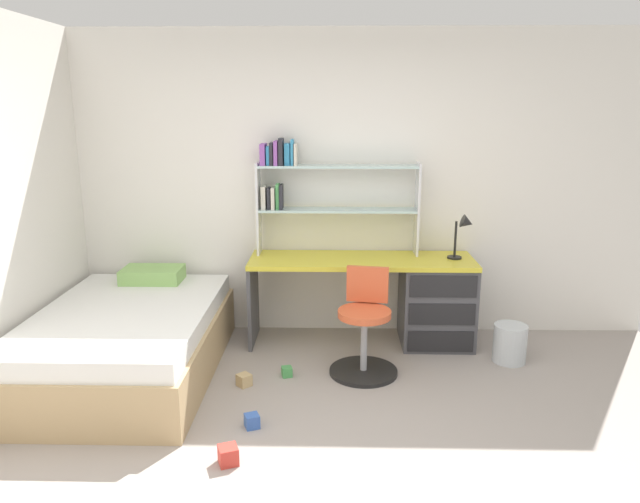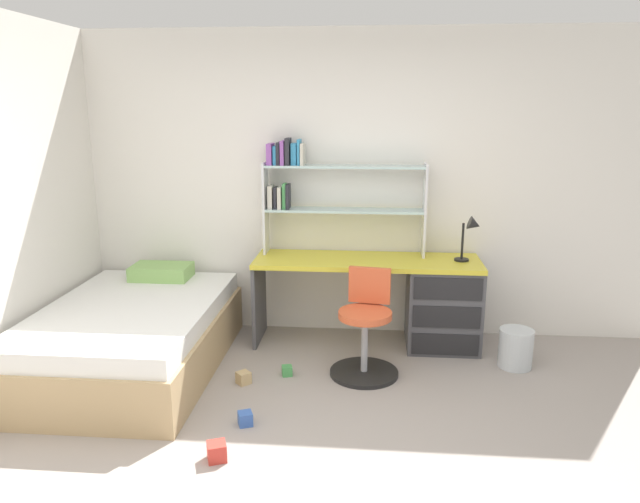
{
  "view_description": "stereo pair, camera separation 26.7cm",
  "coord_description": "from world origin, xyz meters",
  "px_view_note": "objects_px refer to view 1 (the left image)",
  "views": [
    {
      "loc": [
        -0.03,
        -2.92,
        2.0
      ],
      "look_at": [
        -0.12,
        1.2,
        0.97
      ],
      "focal_mm": 33.31,
      "sensor_mm": 36.0,
      "label": 1
    },
    {
      "loc": [
        0.24,
        -2.91,
        2.0
      ],
      "look_at": [
        -0.12,
        1.2,
        0.97
      ],
      "focal_mm": 33.31,
      "sensor_mm": 36.0,
      "label": 2
    }
  ],
  "objects_px": {
    "desk_lamp": "(464,230)",
    "toy_block_green_1": "(287,372)",
    "toy_block_red_2": "(228,455)",
    "desk": "(418,297)",
    "toy_block_natural_0": "(244,380)",
    "bookshelf_hutch": "(314,185)",
    "bed_platform": "(127,341)",
    "toy_block_blue_3": "(252,421)",
    "swivel_chair": "(365,333)",
    "waste_bin": "(510,343)"
  },
  "relations": [
    {
      "from": "desk_lamp",
      "to": "swivel_chair",
      "type": "bearing_deg",
      "value": -145.16
    },
    {
      "from": "desk_lamp",
      "to": "toy_block_blue_3",
      "type": "relative_size",
      "value": 4.41
    },
    {
      "from": "bookshelf_hutch",
      "to": "waste_bin",
      "type": "bearing_deg",
      "value": -19.17
    },
    {
      "from": "desk_lamp",
      "to": "bed_platform",
      "type": "height_order",
      "value": "desk_lamp"
    },
    {
      "from": "toy_block_natural_0",
      "to": "toy_block_red_2",
      "type": "distance_m",
      "value": 0.97
    },
    {
      "from": "bed_platform",
      "to": "waste_bin",
      "type": "relative_size",
      "value": 6.38
    },
    {
      "from": "desk",
      "to": "toy_block_green_1",
      "type": "xyz_separation_m",
      "value": [
        -1.07,
        -0.7,
        -0.37
      ]
    },
    {
      "from": "swivel_chair",
      "to": "toy_block_green_1",
      "type": "xyz_separation_m",
      "value": [
        -0.59,
        -0.1,
        -0.28
      ]
    },
    {
      "from": "swivel_chair",
      "to": "toy_block_blue_3",
      "type": "bearing_deg",
      "value": -132.06
    },
    {
      "from": "desk",
      "to": "toy_block_red_2",
      "type": "distance_m",
      "value": 2.28
    },
    {
      "from": "bed_platform",
      "to": "toy_block_red_2",
      "type": "bearing_deg",
      "value": -50.25
    },
    {
      "from": "bookshelf_hutch",
      "to": "desk_lamp",
      "type": "bearing_deg",
      "value": -8.45
    },
    {
      "from": "bed_platform",
      "to": "toy_block_blue_3",
      "type": "bearing_deg",
      "value": -36.03
    },
    {
      "from": "toy_block_green_1",
      "to": "toy_block_red_2",
      "type": "height_order",
      "value": "toy_block_red_2"
    },
    {
      "from": "bookshelf_hutch",
      "to": "toy_block_green_1",
      "type": "distance_m",
      "value": 1.57
    },
    {
      "from": "desk",
      "to": "desk_lamp",
      "type": "height_order",
      "value": "desk_lamp"
    },
    {
      "from": "desk",
      "to": "toy_block_red_2",
      "type": "bearing_deg",
      "value": -125.79
    },
    {
      "from": "desk_lamp",
      "to": "toy_block_green_1",
      "type": "xyz_separation_m",
      "value": [
        -1.42,
        -0.68,
        -0.96
      ]
    },
    {
      "from": "desk_lamp",
      "to": "toy_block_red_2",
      "type": "relative_size",
      "value": 3.61
    },
    {
      "from": "toy_block_red_2",
      "to": "waste_bin",
      "type": "bearing_deg",
      "value": 35.82
    },
    {
      "from": "desk_lamp",
      "to": "toy_block_natural_0",
      "type": "distance_m",
      "value": 2.14
    },
    {
      "from": "bookshelf_hutch",
      "to": "bed_platform",
      "type": "xyz_separation_m",
      "value": [
        -1.38,
        -0.84,
        -1.07
      ]
    },
    {
      "from": "waste_bin",
      "to": "toy_block_green_1",
      "type": "height_order",
      "value": "waste_bin"
    },
    {
      "from": "bookshelf_hutch",
      "to": "bed_platform",
      "type": "distance_m",
      "value": 1.94
    },
    {
      "from": "bookshelf_hutch",
      "to": "toy_block_natural_0",
      "type": "relative_size",
      "value": 15.33
    },
    {
      "from": "bookshelf_hutch",
      "to": "desk_lamp",
      "type": "distance_m",
      "value": 1.3
    },
    {
      "from": "swivel_chair",
      "to": "toy_block_green_1",
      "type": "distance_m",
      "value": 0.66
    },
    {
      "from": "toy_block_natural_0",
      "to": "bed_platform",
      "type": "bearing_deg",
      "value": 168.47
    },
    {
      "from": "desk_lamp",
      "to": "toy_block_red_2",
      "type": "distance_m",
      "value": 2.64
    },
    {
      "from": "waste_bin",
      "to": "bed_platform",
      "type": "bearing_deg",
      "value": -174.35
    },
    {
      "from": "toy_block_natural_0",
      "to": "toy_block_blue_3",
      "type": "height_order",
      "value": "toy_block_natural_0"
    },
    {
      "from": "swivel_chair",
      "to": "bookshelf_hutch",
      "type": "bearing_deg",
      "value": 118.17
    },
    {
      "from": "desk_lamp",
      "to": "toy_block_natural_0",
      "type": "bearing_deg",
      "value": -153.95
    },
    {
      "from": "toy_block_green_1",
      "to": "toy_block_red_2",
      "type": "bearing_deg",
      "value": -102.34
    },
    {
      "from": "bookshelf_hutch",
      "to": "swivel_chair",
      "type": "distance_m",
      "value": 1.34
    },
    {
      "from": "desk",
      "to": "toy_block_natural_0",
      "type": "height_order",
      "value": "desk"
    },
    {
      "from": "waste_bin",
      "to": "toy_block_blue_3",
      "type": "relative_size",
      "value": 3.51
    },
    {
      "from": "bookshelf_hutch",
      "to": "bed_platform",
      "type": "relative_size",
      "value": 0.7
    },
    {
      "from": "swivel_chair",
      "to": "bed_platform",
      "type": "relative_size",
      "value": 0.41
    },
    {
      "from": "bed_platform",
      "to": "toy_block_natural_0",
      "type": "relative_size",
      "value": 21.77
    },
    {
      "from": "swivel_chair",
      "to": "waste_bin",
      "type": "height_order",
      "value": "swivel_chair"
    },
    {
      "from": "toy_block_green_1",
      "to": "swivel_chair",
      "type": "bearing_deg",
      "value": 9.5
    },
    {
      "from": "desk_lamp",
      "to": "toy_block_natural_0",
      "type": "relative_size",
      "value": 4.29
    },
    {
      "from": "toy_block_red_2",
      "to": "toy_block_blue_3",
      "type": "xyz_separation_m",
      "value": [
        0.08,
        0.4,
        -0.01
      ]
    },
    {
      "from": "desk_lamp",
      "to": "toy_block_blue_3",
      "type": "xyz_separation_m",
      "value": [
        -1.59,
        -1.41,
        -0.95
      ]
    },
    {
      "from": "bookshelf_hutch",
      "to": "toy_block_blue_3",
      "type": "relative_size",
      "value": 15.78
    },
    {
      "from": "bookshelf_hutch",
      "to": "toy_block_blue_3",
      "type": "distance_m",
      "value": 2.08
    },
    {
      "from": "bookshelf_hutch",
      "to": "desk_lamp",
      "type": "height_order",
      "value": "bookshelf_hutch"
    },
    {
      "from": "bookshelf_hutch",
      "to": "toy_block_red_2",
      "type": "relative_size",
      "value": 12.91
    },
    {
      "from": "desk_lamp",
      "to": "toy_block_green_1",
      "type": "relative_size",
      "value": 5.14
    }
  ]
}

